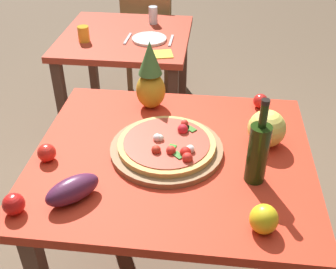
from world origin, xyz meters
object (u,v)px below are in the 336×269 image
Objects in this scene: melon at (267,128)px; bell_pepper at (264,219)px; background_table at (126,51)px; eggplant at (73,190)px; drinking_glass_juice at (84,34)px; dinner_plate at (149,39)px; napkin_folded at (161,54)px; tomato_by_bottle at (14,204)px; tomato_near_board at (260,101)px; pizza_board at (167,149)px; dining_chair at (150,35)px; pizza at (168,144)px; tomato_beside_pepper at (47,153)px; knife_utensil at (171,41)px; drinking_glass_water at (153,15)px; fork_utensil at (128,39)px; pineapple_left at (150,79)px; display_table at (172,170)px; wine_bottle at (258,152)px.

bell_pepper is at bearing -95.01° from melon.
eggplant is (0.13, -1.54, 0.16)m from background_table.
drinking_glass_juice is (-0.36, 1.39, 0.00)m from eggplant.
napkin_folded is at bearing -64.63° from dinner_plate.
tomato_by_bottle reaches higher than tomato_near_board.
tomato_by_bottle is 1.49m from drinking_glass_juice.
pizza_board is 0.95m from napkin_folded.
background_table is 0.98× the size of dining_chair.
tomato_beside_pepper is at bearing -167.15° from pizza.
dinner_plate is at bearing -179.45° from knife_utensil.
melon is at bearing -63.76° from drinking_glass_water.
tomato_beside_pepper reaches higher than fork_utensil.
drinking_glass_juice is at bearing -163.72° from fork_utensil.
pineapple_left is 3.21× the size of bell_pepper.
bell_pepper is 0.73× the size of napkin_folded.
eggplant is (-0.65, 0.06, -0.00)m from bell_pepper.
pineapple_left is (0.31, -0.88, 0.27)m from background_table.
background_table is 0.97m from pineapple_left.
display_table is 10.95× the size of bell_pepper.
background_table is 2.45× the size of wine_bottle.
display_table is at bearing 159.71° from wine_bottle.
eggplant is 1.11× the size of fork_utensil.
knife_utensil is (0.16, -0.30, -0.05)m from drinking_glass_water.
dining_chair is at bearing 107.68° from bell_pepper.
tomato_beside_pepper is 0.62× the size of drinking_glass_water.
wine_bottle is at bearing 118.42° from dining_chair.
drinking_glass_water is at bearing 70.34° from fork_utensil.
tomato_near_board is (0.05, 0.52, -0.09)m from wine_bottle.
dinner_plate is at bearing 102.19° from pizza_board.
drinking_glass_juice reaches higher than tomato_beside_pepper.
bell_pepper is 0.57× the size of knife_utensil.
wine_bottle reaches higher than melon.
tomato_near_board is 0.31× the size of dinner_plate.
pizza_board is 2.28× the size of eggplant.
display_table is 0.10m from pizza_board.
pizza_board is at bearing -71.54° from pineapple_left.
pizza is at bearing 46.21° from eggplant.
tomato_near_board is (0.04, 0.77, -0.01)m from bell_pepper.
pizza is (0.01, -0.00, 0.03)m from pizza_board.
dinner_plate is at bearing 2.37° from fork_utensil.
pineapple_left is 3.38× the size of drinking_glass_juice.
napkin_folded is (0.27, -0.29, 0.12)m from background_table.
napkin_folded is at bearing -46.59° from background_table.
drinking_glass_juice reaches higher than eggplant.
wine_bottle is 1.89× the size of knife_utensil.
dining_chair is 1.67m from tomato_near_board.
display_table is 5.08× the size of dinner_plate.
wine_bottle is at bearing -95.97° from tomato_near_board.
pizza is at bearing 156.98° from display_table.
tomato_beside_pepper is (-0.17, 0.20, -0.01)m from eggplant.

